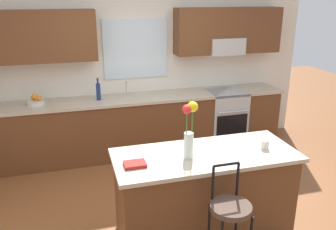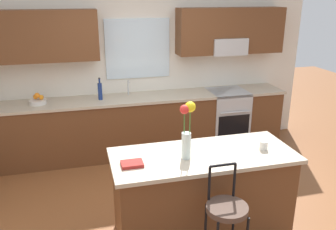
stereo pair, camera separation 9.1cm
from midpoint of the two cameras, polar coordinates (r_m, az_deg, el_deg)
name	(u,v)px [view 2 (the right image)]	position (r m, az deg, el deg)	size (l,w,h in m)	color
ground_plane	(171,211)	(4.28, 1.13, -15.29)	(14.00, 14.00, 0.00)	brown
back_wall_assembly	(140,55)	(5.54, -4.11, 9.66)	(5.60, 0.50, 2.70)	silver
counter_run	(143,124)	(5.54, -3.60, -1.53)	(4.56, 0.64, 0.92)	brown
sink_faucet	(128,86)	(5.46, -5.96, 4.67)	(0.02, 0.13, 0.23)	#B7BABC
oven_range	(226,118)	(5.92, 9.82, -0.44)	(0.60, 0.64, 0.92)	#B7BABC
kitchen_island	(202,194)	(3.74, 6.24, -12.57)	(1.82, 0.77, 0.92)	brown
bar_stool_near	(226,213)	(3.19, 10.23, -15.30)	(0.36, 0.36, 1.04)	black
flower_vase	(187,129)	(3.30, 3.86, -2.29)	(0.15, 0.11, 0.56)	silver
mug_ceramic	(264,145)	(3.71, 15.84, -4.74)	(0.08, 0.08, 0.09)	silver
cookbook	(132,164)	(3.28, -5.01, -7.86)	(0.20, 0.15, 0.03)	maroon
fruit_bowl_oranges	(38,101)	(5.32, -19.80, 2.20)	(0.24, 0.24, 0.16)	silver
bottle_olive_oil	(100,91)	(5.28, -10.42, 3.85)	(0.06, 0.06, 0.33)	navy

